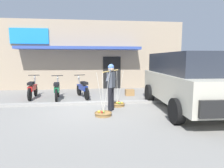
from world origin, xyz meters
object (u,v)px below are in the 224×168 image
Objects in this scene: fruit_vendor at (111,84)px; fruit_basket_right_side at (103,113)px; motorcycle_nearest_shop at (32,89)px; wooden_crate at (130,92)px; parked_truck at (186,79)px; motorcycle_third_in_row at (83,89)px; motorcycle_second_in_row at (57,90)px; fruit_basket_left_side at (118,104)px.

fruit_basket_right_side is (-0.34, -0.62, -0.90)m from fruit_vendor.
motorcycle_nearest_shop is 4.14× the size of wooden_crate.
fruit_basket_right_side is at bearing -118.43° from fruit_vendor.
parked_truck is (6.21, -2.82, 0.68)m from motorcycle_nearest_shop.
motorcycle_nearest_shop and motorcycle_third_in_row have the same top height.
motorcycle_second_in_row is 1.04× the size of motorcycle_third_in_row.
motorcycle_third_in_row is (-0.76, 3.08, 0.38)m from fruit_basket_right_side.
parked_truck reaches higher than motorcycle_nearest_shop.
motorcycle_nearest_shop is at bearing 176.12° from motorcycle_third_in_row.
motorcycle_third_in_row is at bearing 145.20° from parked_truck.
motorcycle_third_in_row is at bearing 11.96° from motorcycle_second_in_row.
fruit_basket_right_side is 3.19m from motorcycle_third_in_row.
motorcycle_nearest_shop is at bearing 134.09° from fruit_basket_right_side.
fruit_vendor is at bearing -44.32° from motorcycle_second_in_row.
wooden_crate is at bearing 65.14° from fruit_vendor.
wooden_crate is at bearing 8.92° from motorcycle_second_in_row.
fruit_basket_left_side is 2.36m from motorcycle_third_in_row.
parked_truck reaches higher than motorcycle_second_in_row.
fruit_basket_right_side is 0.83× the size of motorcycle_third_in_row.
fruit_basket_right_side is at bearing -118.46° from fruit_basket_left_side.
motorcycle_third_in_row is (1.17, 0.25, 0.00)m from motorcycle_second_in_row.
fruit_basket_left_side reaches higher than motorcycle_second_in_row.
fruit_basket_right_side is at bearing -45.91° from motorcycle_nearest_shop.
parked_truck reaches higher than fruit_basket_right_side.
motorcycle_third_in_row is at bearing -3.88° from motorcycle_nearest_shop.
fruit_basket_left_side reaches higher than motorcycle_nearest_shop.
motorcycle_second_in_row and motorcycle_third_in_row have the same top height.
motorcycle_second_in_row is 0.37× the size of parked_truck.
motorcycle_nearest_shop is 1.28m from motorcycle_second_in_row.
fruit_basket_left_side is at bearing -113.77° from wooden_crate.
motorcycle_third_in_row is 3.97× the size of wooden_crate.
motorcycle_second_in_row is at bearing 124.25° from fruit_basket_right_side.
wooden_crate is at bearing 7.40° from motorcycle_third_in_row.
wooden_crate is at bearing 116.10° from parked_truck.
fruit_basket_left_side reaches higher than motorcycle_third_in_row.
parked_truck is (3.07, 0.41, 1.05)m from fruit_basket_right_side.
motorcycle_third_in_row is 4.72m from parked_truck.
fruit_basket_left_side is 2.35m from wooden_crate.
motorcycle_third_in_row is (-1.09, 2.46, -0.52)m from fruit_vendor.
fruit_basket_right_side reaches higher than motorcycle_nearest_shop.
motorcycle_third_in_row is 2.41m from wooden_crate.
motorcycle_second_in_row is (-2.26, 2.21, -0.52)m from fruit_vendor.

